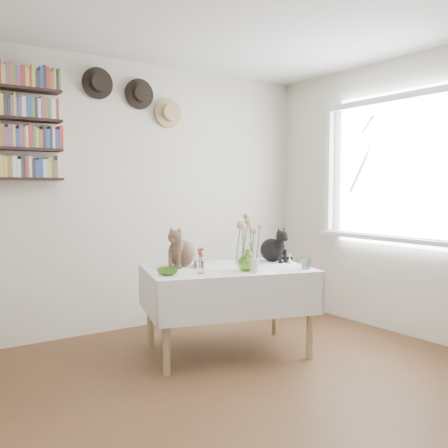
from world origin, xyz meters
TOP-DOWN VIEW (x-y plane):
  - room at (0.00, 0.00)m, footprint 4.08×4.58m
  - window at (1.97, 0.80)m, footprint 0.12×1.52m
  - dining_table at (0.39, 1.13)m, footprint 1.47×1.16m
  - tabby_cat at (0.13, 1.40)m, footprint 0.36×0.35m
  - black_cat at (0.91, 1.20)m, footprint 0.24×0.28m
  - flower_vase at (0.43, 0.91)m, footprint 0.19×0.19m
  - green_bowl at (-0.16, 1.09)m, footprint 0.22×0.22m
  - drinking_glass at (0.86, 0.72)m, footprint 0.12×0.12m
  - candlestick at (0.40, 0.79)m, footprint 0.05×0.05m
  - berry_jar at (0.08, 1.02)m, footprint 0.05×0.05m
  - porcelain_figurine at (0.94, 1.00)m, footprint 0.04×0.04m
  - flower_bouquet at (0.43, 0.92)m, footprint 0.17×0.13m
  - wall_hats at (0.12, 2.19)m, footprint 0.98×0.09m

SIDE VIEW (x-z plane):
  - dining_table at x=0.39m, z-range 0.18..0.87m
  - green_bowl at x=-0.16m, z-range 0.69..0.74m
  - porcelain_figurine at x=0.94m, z-range 0.69..0.77m
  - drinking_glass at x=0.86m, z-range 0.69..0.78m
  - candlestick at x=0.40m, z-range 0.66..0.86m
  - flower_vase at x=0.43m, z-range 0.69..0.86m
  - berry_jar at x=0.08m, z-range 0.68..0.90m
  - black_cat at x=0.91m, z-range 0.69..1.00m
  - tabby_cat at x=0.13m, z-range 0.69..1.03m
  - flower_bouquet at x=0.43m, z-range 0.84..1.23m
  - room at x=0.00m, z-range -0.04..2.54m
  - window at x=1.97m, z-range 0.74..2.06m
  - wall_hats at x=0.12m, z-range 1.93..2.41m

